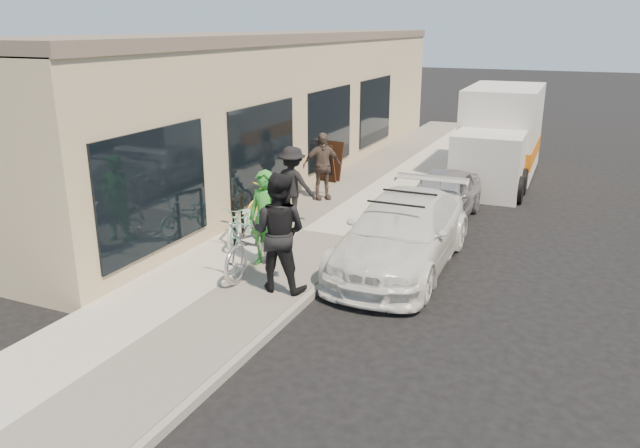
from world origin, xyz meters
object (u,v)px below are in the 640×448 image
(sedan_white, at_px, (402,233))
(bystander_a, at_px, (292,184))
(woman_rider, at_px, (265,219))
(moving_truck, at_px, (499,139))
(bystander_b, at_px, (322,166))
(cruiser_bike_b, at_px, (243,223))
(cruiser_bike_c, at_px, (272,200))
(tandem_bike, at_px, (255,242))
(sedan_silver, at_px, (442,196))
(cruiser_bike_a, at_px, (267,203))
(sandwich_board, at_px, (328,162))
(bike_rack, at_px, (238,215))
(man_standing, at_px, (279,232))

(sedan_white, relative_size, bystander_a, 2.74)
(woman_rider, height_order, bystander_a, woman_rider)
(moving_truck, height_order, bystander_b, moving_truck)
(cruiser_bike_b, height_order, cruiser_bike_c, cruiser_bike_c)
(tandem_bike, height_order, cruiser_bike_c, tandem_bike)
(sedan_silver, distance_m, cruiser_bike_a, 4.10)
(sandwich_board, xyz_separation_m, moving_truck, (4.28, 2.93, 0.48))
(bystander_b, bearing_deg, tandem_bike, -118.95)
(sedan_silver, xyz_separation_m, bystander_b, (-3.14, 0.13, 0.42))
(sandwich_board, relative_size, moving_truck, 0.20)
(woman_rider, height_order, bystander_b, woman_rider)
(moving_truck, distance_m, woman_rider, 9.83)
(bike_rack, relative_size, sedan_white, 0.21)
(cruiser_bike_b, bearing_deg, man_standing, -55.10)
(sedan_white, height_order, tandem_bike, sedan_white)
(man_standing, bearing_deg, tandem_bike, -39.69)
(bike_rack, distance_m, cruiser_bike_c, 1.55)
(sedan_white, height_order, cruiser_bike_c, sedan_white)
(sedan_silver, distance_m, bystander_a, 3.55)
(tandem_bike, bearing_deg, bystander_a, 102.72)
(cruiser_bike_c, bearing_deg, bystander_a, 45.15)
(moving_truck, xyz_separation_m, cruiser_bike_b, (-3.77, -8.49, -0.62))
(bike_rack, relative_size, bystander_a, 0.57)
(sandwich_board, xyz_separation_m, sedan_silver, (3.76, -1.96, -0.12))
(cruiser_bike_a, bearing_deg, moving_truck, 42.53)
(man_standing, bearing_deg, bike_rack, -48.08)
(sedan_white, relative_size, man_standing, 2.32)
(cruiser_bike_a, xyz_separation_m, cruiser_bike_c, (0.02, 0.16, 0.05))
(man_standing, xyz_separation_m, bystander_b, (-1.67, 5.55, -0.15))
(woman_rider, relative_size, bystander_a, 1.05)
(bike_rack, distance_m, bystander_b, 3.78)
(sandwich_board, relative_size, sedan_silver, 0.32)
(cruiser_bike_c, bearing_deg, man_standing, -47.43)
(bike_rack, distance_m, sandwich_board, 5.61)
(moving_truck, distance_m, tandem_bike, 10.16)
(sedan_white, bearing_deg, cruiser_bike_a, 163.17)
(bystander_a, bearing_deg, man_standing, 116.16)
(bike_rack, height_order, cruiser_bike_c, cruiser_bike_c)
(sedan_white, bearing_deg, moving_truck, 85.74)
(moving_truck, bearing_deg, cruiser_bike_a, -120.39)
(bike_rack, xyz_separation_m, woman_rider, (1.14, -0.92, 0.31))
(cruiser_bike_c, xyz_separation_m, bystander_a, (0.40, 0.26, 0.35))
(bystander_a, bearing_deg, cruiser_bike_b, 85.19)
(sedan_white, relative_size, tandem_bike, 2.26)
(sedan_white, xyz_separation_m, bystander_a, (-3.02, 1.41, 0.33))
(woman_rider, bearing_deg, sedan_silver, 67.24)
(bystander_a, bearing_deg, sedan_white, 158.00)
(man_standing, bearing_deg, cruiser_bike_c, -64.39)
(woman_rider, bearing_deg, moving_truck, 76.97)
(woman_rider, xyz_separation_m, man_standing, (0.74, -0.87, 0.11))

